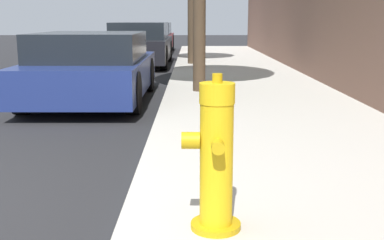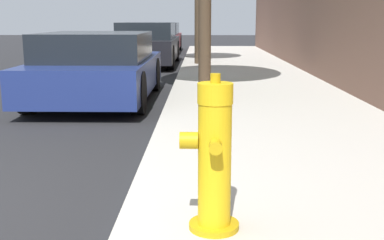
% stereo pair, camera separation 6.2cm
% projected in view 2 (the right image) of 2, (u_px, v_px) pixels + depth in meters
% --- Properties ---
extents(sidewalk_slab, '(3.08, 40.00, 0.15)m').
position_uv_depth(sidewalk_slab, '(358.00, 234.00, 3.05)').
color(sidewalk_slab, beige).
rests_on(sidewalk_slab, ground_plane).
extents(fire_hydrant, '(0.36, 0.38, 0.95)m').
position_uv_depth(fire_hydrant, '(214.00, 159.00, 2.87)').
color(fire_hydrant, '#C39C11').
rests_on(fire_hydrant, sidewalk_slab).
extents(parked_car_near, '(1.87, 3.91, 1.19)m').
position_uv_depth(parked_car_near, '(98.00, 68.00, 8.29)').
color(parked_car_near, navy).
rests_on(parked_car_near, ground_plane).
extents(parked_car_mid, '(1.76, 4.54, 1.30)m').
position_uv_depth(parked_car_mid, '(148.00, 44.00, 14.75)').
color(parked_car_mid, black).
rests_on(parked_car_mid, ground_plane).
extents(parked_car_far, '(1.86, 4.30, 1.25)m').
position_uv_depth(parked_car_far, '(158.00, 38.00, 20.61)').
color(parked_car_far, maroon).
rests_on(parked_car_far, ground_plane).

